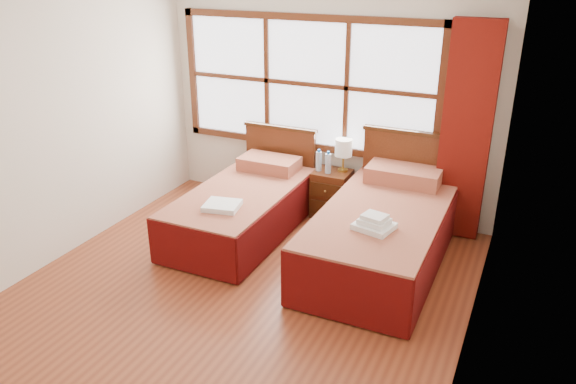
% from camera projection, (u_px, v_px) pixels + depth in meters
% --- Properties ---
extents(floor, '(4.50, 4.50, 0.00)m').
position_uv_depth(floor, '(234.00, 297.00, 5.11)').
color(floor, brown).
rests_on(floor, ground).
extents(wall_back, '(4.00, 0.00, 4.00)m').
position_uv_depth(wall_back, '(327.00, 102.00, 6.49)').
color(wall_back, silver).
rests_on(wall_back, floor).
extents(wall_left, '(0.00, 4.50, 4.50)m').
position_uv_depth(wall_left, '(48.00, 133.00, 5.38)').
color(wall_left, silver).
rests_on(wall_left, floor).
extents(wall_right, '(0.00, 4.50, 4.50)m').
position_uv_depth(wall_right, '(482.00, 205.00, 3.84)').
color(wall_right, silver).
rests_on(wall_right, floor).
extents(window, '(3.16, 0.06, 1.56)m').
position_uv_depth(window, '(306.00, 84.00, 6.47)').
color(window, white).
rests_on(window, wall_back).
extents(curtain, '(0.50, 0.16, 2.30)m').
position_uv_depth(curtain, '(466.00, 133.00, 5.80)').
color(curtain, maroon).
rests_on(curtain, wall_back).
extents(bed_left, '(1.01, 2.03, 0.98)m').
position_uv_depth(bed_left, '(244.00, 207.00, 6.21)').
color(bed_left, '#3E200D').
rests_on(bed_left, floor).
extents(bed_right, '(1.15, 2.22, 1.12)m').
position_uv_depth(bed_right, '(383.00, 231.00, 5.58)').
color(bed_right, '#3E200D').
rests_on(bed_right, floor).
extents(nightstand, '(0.42, 0.42, 0.56)m').
position_uv_depth(nightstand, '(331.00, 194.00, 6.60)').
color(nightstand, '#522612').
rests_on(nightstand, floor).
extents(towels_left, '(0.40, 0.36, 0.05)m').
position_uv_depth(towels_left, '(222.00, 206.00, 5.64)').
color(towels_left, white).
rests_on(towels_left, bed_left).
extents(towels_right, '(0.39, 0.36, 0.14)m').
position_uv_depth(towels_right, '(374.00, 223.00, 5.03)').
color(towels_right, white).
rests_on(towels_right, bed_right).
extents(lamp, '(0.20, 0.20, 0.38)m').
position_uv_depth(lamp, '(344.00, 149.00, 6.41)').
color(lamp, gold).
rests_on(lamp, nightstand).
extents(bottle_near, '(0.07, 0.07, 0.26)m').
position_uv_depth(bottle_near, '(319.00, 161.00, 6.49)').
color(bottle_near, '#A3BDD2').
rests_on(bottle_near, nightstand).
extents(bottle_far, '(0.07, 0.07, 0.26)m').
position_uv_depth(bottle_far, '(328.00, 163.00, 6.41)').
color(bottle_far, '#A3BDD2').
rests_on(bottle_far, nightstand).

